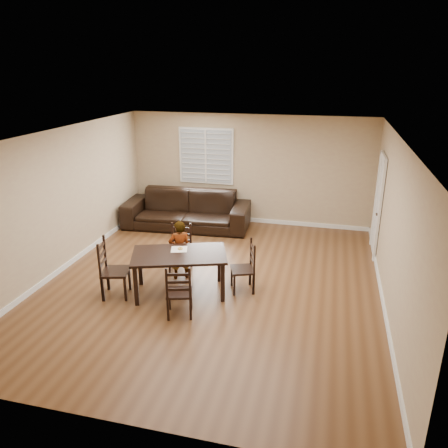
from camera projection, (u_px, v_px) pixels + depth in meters
The scene contains 11 objects.
ground at pixel (212, 283), 8.06m from camera, with size 7.00×7.00×0.00m, color brown.
room at pixel (216, 186), 7.60m from camera, with size 6.04×7.04×2.72m.
dining_table at pixel (179, 258), 7.50m from camera, with size 1.80×1.37×0.75m.
chair_near at pixel (181, 248), 8.53m from camera, with size 0.46×0.44×0.92m.
chair_far at pixel (179, 295), 6.80m from camera, with size 0.50×0.48×0.91m.
chair_left at pixel (108, 270), 7.47m from camera, with size 0.55×0.57×1.05m.
chair_right at pixel (249, 268), 7.69m from camera, with size 0.51×0.52×0.93m.
child at pixel (180, 250), 8.08m from camera, with size 0.41×0.27×1.13m, color gray.
napkin at pixel (179, 249), 7.64m from camera, with size 0.28×0.28×0.00m, color beige.
donut at pixel (180, 248), 7.63m from camera, with size 0.10×0.10×0.03m.
sofa at pixel (187, 210), 10.72m from camera, with size 3.05×1.19×0.89m, color black.
Camera 1 is at (1.95, -6.94, 3.78)m, focal length 35.00 mm.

